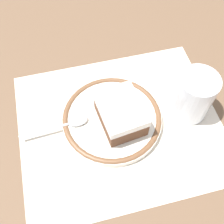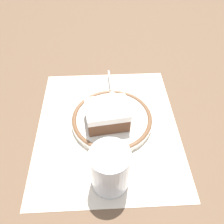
{
  "view_description": "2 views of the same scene",
  "coord_description": "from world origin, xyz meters",
  "views": [
    {
      "loc": [
        -0.08,
        -0.26,
        0.5
      ],
      "look_at": [
        -0.01,
        0.01,
        0.04
      ],
      "focal_mm": 44.57,
      "sensor_mm": 36.0,
      "label": 1
    },
    {
      "loc": [
        0.36,
        -0.01,
        0.45
      ],
      "look_at": [
        -0.01,
        0.01,
        0.04
      ],
      "focal_mm": 37.27,
      "sensor_mm": 36.0,
      "label": 2
    }
  ],
  "objects": [
    {
      "name": "napkin",
      "position": [
        -0.13,
        -0.1,
        0.0
      ],
      "size": [
        0.13,
        0.14,
        0.0
      ],
      "primitive_type": "cube",
      "rotation": [
        0.0,
        0.0,
        5.08
      ],
      "color": "white",
      "rests_on": "placemat"
    },
    {
      "name": "cup",
      "position": [
        0.15,
        0.0,
        0.04
      ],
      "size": [
        0.08,
        0.08,
        0.1
      ],
      "color": "silver",
      "rests_on": "placemat"
    },
    {
      "name": "cake_slice",
      "position": [
        -0.0,
        0.0,
        0.04
      ],
      "size": [
        0.09,
        0.11,
        0.05
      ],
      "color": "brown",
      "rests_on": "plate"
    },
    {
      "name": "placemat",
      "position": [
        0.0,
        0.0,
        0.0
      ],
      "size": [
        0.4,
        0.34,
        0.0
      ],
      "primitive_type": "cube",
      "color": "beige",
      "rests_on": "ground_plane"
    },
    {
      "name": "plate",
      "position": [
        -0.01,
        0.01,
        0.01
      ],
      "size": [
        0.2,
        0.2,
        0.02
      ],
      "color": "silver",
      "rests_on": "placemat"
    },
    {
      "name": "ground_plane",
      "position": [
        0.0,
        0.0,
        0.0
      ],
      "size": [
        2.4,
        2.4,
        0.0
      ],
      "primitive_type": "plane",
      "color": "brown"
    },
    {
      "name": "spoon",
      "position": [
        -0.09,
        0.02,
        0.02
      ],
      "size": [
        0.14,
        0.03,
        0.01
      ],
      "color": "silver",
      "rests_on": "plate"
    }
  ]
}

